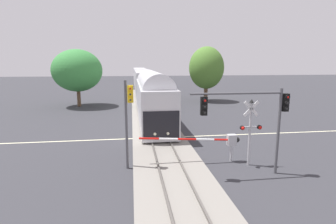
# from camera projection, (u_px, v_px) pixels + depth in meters

# --- Properties ---
(ground_plane) EXTENTS (220.00, 220.00, 0.00)m
(ground_plane) POSITION_uv_depth(u_px,v_px,m) (158.00, 138.00, 22.71)
(ground_plane) COLOR #333338
(road_centre_stripe) EXTENTS (44.00, 0.20, 0.01)m
(road_centre_stripe) POSITION_uv_depth(u_px,v_px,m) (158.00, 138.00, 22.71)
(road_centre_stripe) COLOR beige
(road_centre_stripe) RESTS_ON ground
(railway_track) EXTENTS (4.40, 80.00, 0.32)m
(railway_track) POSITION_uv_depth(u_px,v_px,m) (158.00, 137.00, 22.69)
(railway_track) COLOR gray
(railway_track) RESTS_ON ground
(commuter_train) EXTENTS (3.04, 62.08, 5.16)m
(commuter_train) POSITION_uv_depth(u_px,v_px,m) (144.00, 83.00, 48.17)
(commuter_train) COLOR silver
(commuter_train) RESTS_ON railway_track
(crossing_gate_near) EXTENTS (6.48, 0.40, 1.85)m
(crossing_gate_near) POSITION_uv_depth(u_px,v_px,m) (220.00, 141.00, 16.90)
(crossing_gate_near) COLOR #B7B7BC
(crossing_gate_near) RESTS_ON ground
(crossing_signal_mast) EXTENTS (1.36, 0.44, 4.18)m
(crossing_signal_mast) POSITION_uv_depth(u_px,v_px,m) (250.00, 126.00, 16.16)
(crossing_signal_mast) COLOR #B2B2B7
(crossing_signal_mast) RESTS_ON ground
(traffic_signal_median) EXTENTS (0.53, 0.38, 5.35)m
(traffic_signal_median) POSITION_uv_depth(u_px,v_px,m) (128.00, 110.00, 15.45)
(traffic_signal_median) COLOR #4C4C51
(traffic_signal_median) RESTS_ON ground
(traffic_signal_near_right) EXTENTS (5.60, 0.38, 4.96)m
(traffic_signal_near_right) POSITION_uv_depth(u_px,v_px,m) (254.00, 110.00, 14.48)
(traffic_signal_near_right) COLOR #4C4C51
(traffic_signal_near_right) RESTS_ON ground
(oak_behind_train) EXTENTS (7.11, 7.11, 8.27)m
(oak_behind_train) POSITION_uv_depth(u_px,v_px,m) (77.00, 71.00, 38.16)
(oak_behind_train) COLOR brown
(oak_behind_train) RESTS_ON ground
(oak_far_right) EXTENTS (5.73, 5.73, 8.97)m
(oak_far_right) POSITION_uv_depth(u_px,v_px,m) (206.00, 68.00, 43.42)
(oak_far_right) COLOR brown
(oak_far_right) RESTS_ON ground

